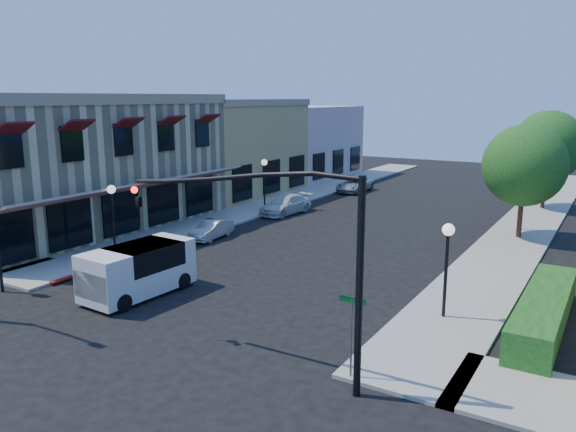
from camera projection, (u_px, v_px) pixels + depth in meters
The scene contains 21 objects.
ground at pixel (108, 349), 17.96m from camera, with size 120.00×120.00×0.00m, color black.
sidewalk_left at pixel (296, 197), 44.99m from camera, with size 3.50×50.00×0.12m, color #9C9A8E.
sidewalk_right at pixel (531, 221), 36.15m from camera, with size 3.50×50.00×0.12m, color #9C9A8E.
curb_red_strip at pixel (138, 258), 28.15m from camera, with size 0.25×10.00×0.06m, color maroon.
corner_brick_building at pixel (69, 162), 34.15m from camera, with size 11.77×18.20×8.10m.
yellow_stucco_building at pixel (221, 147), 46.78m from camera, with size 10.00×12.00×7.60m, color tan.
pink_stucco_building at pixel (294, 141), 56.90m from camera, with size 10.00×12.00×7.00m, color beige.
hedge at pixel (542, 328), 19.59m from camera, with size 1.40×8.00×1.10m, color #174814.
street_tree_a at pixel (524, 165), 31.07m from camera, with size 4.56×4.56×6.48m.
street_tree_b at pixel (548, 146), 39.38m from camera, with size 4.94×4.94×7.02m.
signal_mast_arm at pixel (289, 239), 15.41m from camera, with size 8.01×0.39×6.00m.
street_name_sign at pixel (352, 324), 15.66m from camera, with size 0.80×0.06×2.50m.
lamppost_left_near at pixel (112, 201), 28.39m from camera, with size 0.44×0.44×3.57m.
lamppost_left_far at pixel (264, 171), 40.12m from camera, with size 0.44×0.44×3.57m.
lamppost_right_near at pixel (447, 247), 19.80m from camera, with size 0.44×0.44×3.57m.
lamppost_right_far at pixel (522, 186), 33.20m from camera, with size 0.44×0.44×3.57m.
white_van at pixel (137, 267), 22.59m from camera, with size 2.26×4.72×2.05m.
parked_car_a at pixel (138, 261), 25.30m from camera, with size 1.60×3.98×1.36m, color black.
parked_car_b at pixel (211, 230), 31.87m from camera, with size 1.11×3.20×1.05m, color #A9ACAE.
parked_car_c at pixel (285, 205), 38.65m from camera, with size 1.80×4.43×1.29m, color silver.
parked_car_d at pixel (355, 185), 47.64m from camera, with size 2.00×4.35×1.21m, color #A4A6A9.
Camera 1 is at (13.56, -11.31, 7.91)m, focal length 35.00 mm.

